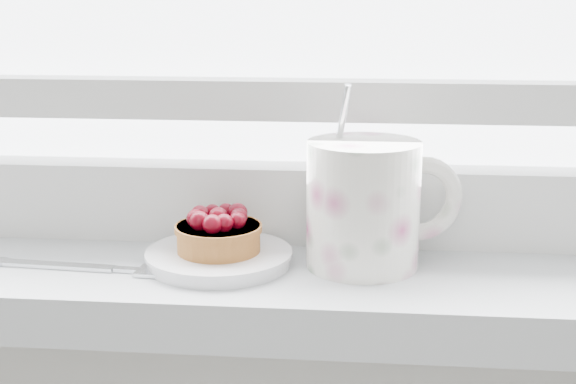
# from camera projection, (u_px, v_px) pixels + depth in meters

# --- Properties ---
(saucer) EXTENTS (0.12, 0.12, 0.01)m
(saucer) POSITION_uv_depth(u_px,v_px,m) (219.00, 258.00, 0.67)
(saucer) COLOR white
(saucer) RESTS_ON windowsill
(raspberry_tart) EXTENTS (0.07, 0.07, 0.04)m
(raspberry_tart) POSITION_uv_depth(u_px,v_px,m) (218.00, 232.00, 0.67)
(raspberry_tart) COLOR #92531F
(raspberry_tart) RESTS_ON saucer
(floral_mug) EXTENTS (0.14, 0.12, 0.15)m
(floral_mug) POSITION_uv_depth(u_px,v_px,m) (367.00, 202.00, 0.66)
(floral_mug) COLOR white
(floral_mug) RESTS_ON windowsill
(fork) EXTENTS (0.21, 0.03, 0.00)m
(fork) POSITION_uv_depth(u_px,v_px,m) (94.00, 268.00, 0.66)
(fork) COLOR silver
(fork) RESTS_ON windowsill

